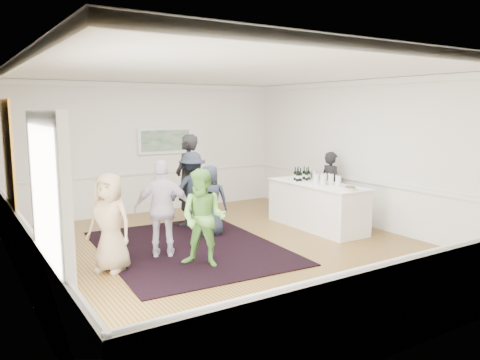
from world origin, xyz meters
TOP-DOWN VIEW (x-y plane):
  - floor at (0.00, 0.00)m, footprint 8.00×8.00m
  - ceiling at (0.00, 0.00)m, footprint 7.00×8.00m
  - wall_left at (-3.50, 0.00)m, footprint 0.02×8.00m
  - wall_right at (3.50, 0.00)m, footprint 0.02×8.00m
  - wall_back at (0.00, 4.00)m, footprint 7.00×0.02m
  - wall_front at (0.00, -4.00)m, footprint 7.00×0.02m
  - wainscoting at (0.00, 0.00)m, footprint 7.00×8.00m
  - mirror at (-3.45, 1.30)m, footprint 0.05×1.25m
  - doorway at (-3.45, -1.90)m, footprint 0.10×1.78m
  - landscape_painting at (0.40, 3.95)m, footprint 1.44×0.06m
  - area_rug at (-0.60, 0.62)m, footprint 3.27×4.17m
  - serving_table at (2.42, 0.50)m, footprint 0.92×2.42m
  - bartender at (3.20, 0.90)m, footprint 0.39×0.58m
  - guest_tan at (-2.20, 0.15)m, footprint 0.87×0.92m
  - guest_green at (-0.84, -0.42)m, footprint 0.98×0.99m
  - guest_lilac at (-1.19, 0.39)m, footprint 1.08×0.81m
  - guest_dark_a at (0.18, 2.02)m, footprint 1.10×0.68m
  - guest_dark_b at (0.17, 2.22)m, footprint 0.88×0.82m
  - guest_navy at (0.17, 1.20)m, footprint 0.84×0.74m
  - wine_bottles at (2.42, 1.04)m, footprint 0.46×0.30m
  - juice_pitchers at (2.44, 0.23)m, footprint 0.38×0.57m
  - ice_bucket at (2.52, 0.69)m, footprint 0.26×0.26m
  - nut_bowl at (2.40, -0.50)m, footprint 0.29×0.29m

SIDE VIEW (x-z plane):
  - floor at x=0.00m, z-range 0.00..0.00m
  - area_rug at x=-0.60m, z-range 0.00..0.02m
  - serving_table at x=2.42m, z-range 0.00..0.98m
  - wainscoting at x=0.00m, z-range 0.00..1.00m
  - guest_navy at x=0.17m, z-range 0.00..1.45m
  - guest_tan at x=-2.20m, z-range 0.00..1.58m
  - bartender at x=3.20m, z-range 0.00..1.60m
  - guest_green at x=-0.84m, z-range 0.00..1.61m
  - guest_dark_a at x=0.18m, z-range 0.00..1.65m
  - guest_lilac at x=-1.19m, z-range 0.00..1.70m
  - guest_dark_b at x=0.17m, z-range 0.00..2.02m
  - nut_bowl at x=2.40m, z-range 0.98..1.05m
  - ice_bucket at x=2.52m, z-range 0.97..1.22m
  - juice_pitchers at x=2.44m, z-range 0.98..1.22m
  - wine_bottles at x=2.42m, z-range 0.98..1.29m
  - doorway at x=-3.45m, z-range 0.14..2.70m
  - wall_left at x=-3.50m, z-range 0.00..3.20m
  - wall_right at x=3.50m, z-range 0.00..3.20m
  - wall_back at x=0.00m, z-range 0.00..3.20m
  - wall_front at x=0.00m, z-range 0.00..3.20m
  - landscape_painting at x=0.40m, z-range 1.45..2.11m
  - mirror at x=-3.45m, z-range 0.88..2.73m
  - ceiling at x=0.00m, z-range 3.19..3.21m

